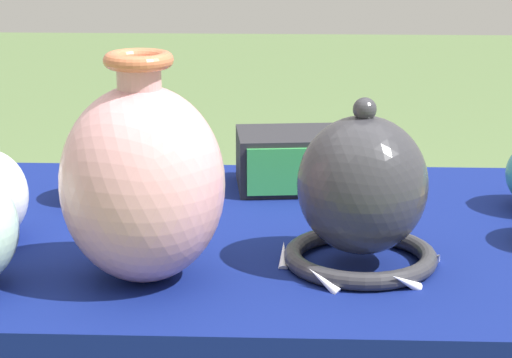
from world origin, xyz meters
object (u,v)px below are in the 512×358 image
(vase_dome_bell, at_px, (362,196))
(mosaic_tile_box, at_px, (290,160))
(vase_tall_bulbous, at_px, (142,182))
(pot_squat_slate, at_px, (102,179))

(vase_dome_bell, height_order, mosaic_tile_box, vase_dome_bell)
(vase_tall_bulbous, height_order, pot_squat_slate, vase_tall_bulbous)
(mosaic_tile_box, relative_size, pot_squat_slate, 1.61)
(mosaic_tile_box, bearing_deg, pot_squat_slate, -170.47)
(vase_tall_bulbous, xyz_separation_m, mosaic_tile_box, (0.17, 0.38, -0.08))
(vase_dome_bell, distance_m, mosaic_tile_box, 0.35)
(vase_tall_bulbous, distance_m, vase_dome_bell, 0.26)
(vase_dome_bell, xyz_separation_m, pot_squat_slate, (-0.37, 0.25, -0.05))
(vase_tall_bulbous, xyz_separation_m, pot_squat_slate, (-0.11, 0.31, -0.09))
(vase_tall_bulbous, relative_size, pot_squat_slate, 2.50)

